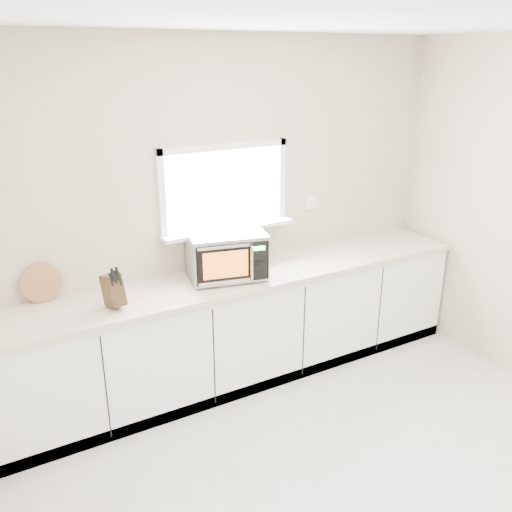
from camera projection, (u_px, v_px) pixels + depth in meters
back_wall at (224, 210)px, 4.34m from camera, size 4.00×0.17×2.70m
cabinets at (243, 328)px, 4.42m from camera, size 3.92×0.60×0.88m
countertop at (243, 276)px, 4.25m from camera, size 3.92×0.64×0.04m
microwave at (226, 253)px, 4.14m from camera, size 0.65×0.56×0.37m
knife_block at (113, 290)px, 3.65m from camera, size 0.14×0.22×0.30m
cutting_board at (41, 283)px, 3.74m from camera, size 0.27×0.07×0.27m
coffee_grinder at (253, 259)px, 4.26m from camera, size 0.13×0.13×0.21m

